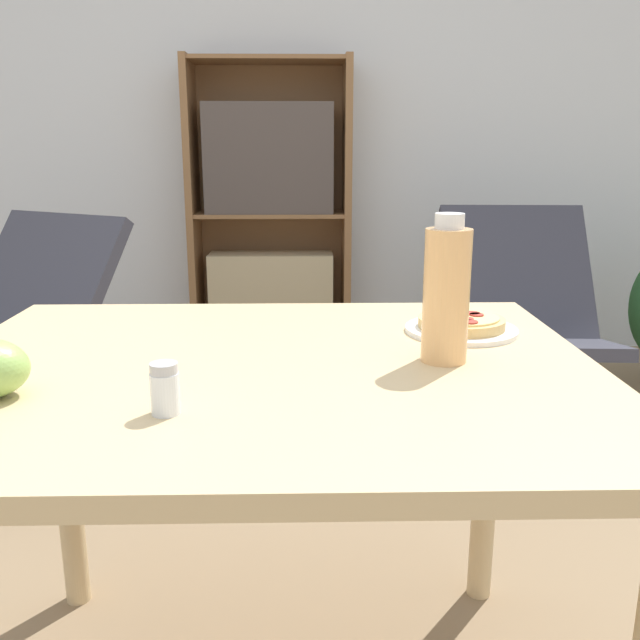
{
  "coord_description": "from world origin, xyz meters",
  "views": [
    {
      "loc": [
        0.05,
        -1.15,
        1.13
      ],
      "look_at": [
        0.08,
        0.03,
        0.82
      ],
      "focal_mm": 38.0,
      "sensor_mm": 36.0,
      "label": 1
    }
  ],
  "objects_px": {
    "lounge_chair_near": "(10,383)",
    "bookshelf": "(270,227)",
    "pizza_on_plate": "(461,325)",
    "salt_shaker": "(165,389)",
    "drink_bottle": "(446,293)",
    "lounge_chair_far": "(521,355)"
  },
  "relations": [
    {
      "from": "lounge_chair_near",
      "to": "drink_bottle",
      "type": "bearing_deg",
      "value": -13.49
    },
    {
      "from": "pizza_on_plate",
      "to": "lounge_chair_near",
      "type": "distance_m",
      "value": 1.83
    },
    {
      "from": "bookshelf",
      "to": "pizza_on_plate",
      "type": "bearing_deg",
      "value": -77.71
    },
    {
      "from": "salt_shaker",
      "to": "lounge_chair_near",
      "type": "relative_size",
      "value": 0.08
    },
    {
      "from": "lounge_chair_near",
      "to": "lounge_chair_far",
      "type": "relative_size",
      "value": 1.1
    },
    {
      "from": "salt_shaker",
      "to": "lounge_chair_near",
      "type": "bearing_deg",
      "value": 121.06
    },
    {
      "from": "lounge_chair_far",
      "to": "bookshelf",
      "type": "bearing_deg",
      "value": 143.01
    },
    {
      "from": "drink_bottle",
      "to": "lounge_chair_far",
      "type": "bearing_deg",
      "value": 67.0
    },
    {
      "from": "lounge_chair_near",
      "to": "bookshelf",
      "type": "relative_size",
      "value": 0.62
    },
    {
      "from": "pizza_on_plate",
      "to": "drink_bottle",
      "type": "bearing_deg",
      "value": -111.55
    },
    {
      "from": "pizza_on_plate",
      "to": "bookshelf",
      "type": "height_order",
      "value": "bookshelf"
    },
    {
      "from": "drink_bottle",
      "to": "lounge_chair_near",
      "type": "height_order",
      "value": "drink_bottle"
    },
    {
      "from": "bookshelf",
      "to": "drink_bottle",
      "type": "bearing_deg",
      "value": -80.27
    },
    {
      "from": "drink_bottle",
      "to": "lounge_chair_far",
      "type": "relative_size",
      "value": 0.29
    },
    {
      "from": "pizza_on_plate",
      "to": "bookshelf",
      "type": "relative_size",
      "value": 0.14
    },
    {
      "from": "drink_bottle",
      "to": "bookshelf",
      "type": "xyz_separation_m",
      "value": [
        -0.42,
        2.47,
        -0.17
      ]
    },
    {
      "from": "lounge_chair_near",
      "to": "bookshelf",
      "type": "distance_m",
      "value": 1.58
    },
    {
      "from": "pizza_on_plate",
      "to": "salt_shaker",
      "type": "relative_size",
      "value": 3.03
    },
    {
      "from": "lounge_chair_near",
      "to": "pizza_on_plate",
      "type": "bearing_deg",
      "value": -7.42
    },
    {
      "from": "lounge_chair_near",
      "to": "salt_shaker",
      "type": "bearing_deg",
      "value": -29.27
    },
    {
      "from": "drink_bottle",
      "to": "lounge_chair_near",
      "type": "bearing_deg",
      "value": 136.85
    },
    {
      "from": "salt_shaker",
      "to": "lounge_chair_near",
      "type": "distance_m",
      "value": 1.8
    }
  ]
}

